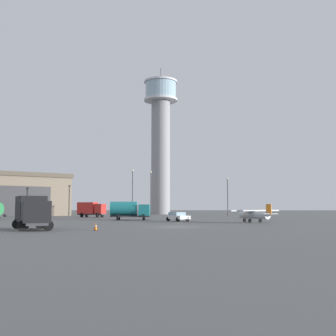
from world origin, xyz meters
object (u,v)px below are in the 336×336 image
light_post_north (133,189)px  control_tower (161,134)px  airplane_silver (255,214)px  truck_fuel_tanker_teal (129,210)px  light_post_centre (151,190)px  car_white (178,216)px  truck_box_black (32,211)px  traffic_cone_mid_apron (96,227)px  light_post_west (228,193)px  truck_box_red (91,209)px

light_post_north → control_tower: bearing=82.4°
airplane_silver → control_tower: bearing=-16.9°
truck_fuel_tanker_teal → light_post_centre: size_ratio=0.63×
light_post_centre → control_tower: bearing=88.1°
car_white → truck_box_black: bearing=-63.7°
truck_fuel_tanker_teal → traffic_cone_mid_apron: bearing=-90.8°
truck_fuel_tanker_teal → light_post_west: (18.37, 21.49, 3.38)m
truck_box_black → traffic_cone_mid_apron: 6.63m
light_post_west → light_post_centre: (-17.14, 5.69, 1.01)m
car_white → light_post_west: 28.98m
truck_box_red → light_post_north: (8.16, 3.41, 4.24)m
truck_box_red → traffic_cone_mid_apron: bearing=-59.8°
airplane_silver → truck_fuel_tanker_teal: truck_fuel_tanker_teal is taller
light_post_north → truck_box_black: bearing=-93.9°
airplane_silver → light_post_north: bearing=2.2°
control_tower → truck_box_black: bearing=-95.4°
truck_fuel_tanker_teal → light_post_centre: (1.23, 27.18, 4.39)m
traffic_cone_mid_apron → truck_box_red: bearing=103.5°
airplane_silver → truck_box_black: bearing=95.2°
truck_box_red → light_post_west: size_ratio=0.71×
airplane_silver → truck_fuel_tanker_teal: bearing=28.8°
truck_fuel_tanker_teal → light_post_centre: bearing=84.9°
control_tower → truck_box_red: control_tower is taller
control_tower → light_post_west: bearing=-61.2°
light_post_centre → truck_fuel_tanker_teal: bearing=-92.6°
truck_box_black → truck_fuel_tanker_teal: (5.49, 29.01, -0.10)m
control_tower → light_post_centre: (-0.80, -24.02, -17.19)m
truck_fuel_tanker_teal → car_white: size_ratio=1.47×
light_post_north → truck_box_red: bearing=-157.3°
airplane_silver → light_post_centre: bearing=-7.1°
truck_fuel_tanker_teal → airplane_silver: bearing=-31.6°
control_tower → truck_box_black: 83.37m
car_white → light_post_west: size_ratio=0.53×
truck_box_black → car_white: truck_box_black is taller
airplane_silver → light_post_north: light_post_north is taller
light_post_north → car_white: bearing=-68.2°
truck_fuel_tanker_teal → traffic_cone_mid_apron: (0.92, -29.90, -1.32)m
light_post_centre → airplane_silver: bearing=-65.0°
control_tower → airplane_silver: (16.79, -61.66, -22.08)m
light_post_north → light_post_centre: size_ratio=0.98×
truck_fuel_tanker_teal → light_post_north: light_post_north is taller
truck_fuel_tanker_teal → traffic_cone_mid_apron: size_ratio=9.04×
airplane_silver → light_post_west: size_ratio=0.94×
car_white → light_post_centre: size_ratio=0.43×
airplane_silver → truck_box_black: truck_box_black is taller
light_post_west → light_post_north: bearing=-176.3°
truck_fuel_tanker_teal → light_post_west: light_post_west is taller
light_post_north → airplane_silver: bearing=-55.6°
car_white → airplane_silver: bearing=30.1°
truck_box_black → truck_box_red: size_ratio=1.12×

